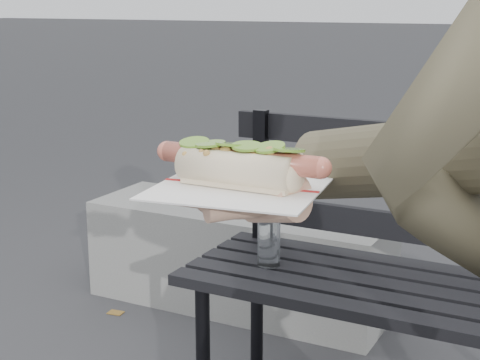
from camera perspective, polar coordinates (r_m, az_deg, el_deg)
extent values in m
cylinder|color=black|center=(2.37, 1.32, -10.46)|extent=(0.04, 0.04, 0.45)
cube|color=black|center=(1.78, 16.23, -11.17)|extent=(1.50, 0.07, 0.03)
cube|color=black|center=(1.86, 16.79, -10.08)|extent=(1.50, 0.07, 0.03)
cube|color=black|center=(1.94, 17.31, -9.08)|extent=(1.50, 0.07, 0.03)
cube|color=black|center=(2.02, 17.78, -8.17)|extent=(1.50, 0.07, 0.03)
cube|color=black|center=(2.25, 1.61, 0.15)|extent=(0.04, 0.03, 0.42)
cylinder|color=white|center=(2.03, 2.27, -4.08)|extent=(0.06, 0.06, 0.19)
cylinder|color=white|center=(2.01, 2.30, -1.23)|extent=(0.03, 0.03, 0.02)
cube|color=slate|center=(2.96, -0.06, -5.99)|extent=(1.20, 0.40, 0.40)
cylinder|color=#D8A384|center=(0.85, 2.70, -1.46)|extent=(0.09, 0.08, 0.07)
ellipsoid|color=#D8A384|center=(0.86, 0.00, -1.61)|extent=(0.10, 0.11, 0.03)
cylinder|color=#D8A384|center=(0.86, -4.16, -1.50)|extent=(0.05, 0.02, 0.02)
cylinder|color=#D8A384|center=(0.88, -3.48, -1.20)|extent=(0.05, 0.02, 0.02)
cylinder|color=#D8A384|center=(0.90, -2.83, -0.91)|extent=(0.05, 0.02, 0.02)
cylinder|color=#D8A384|center=(0.91, -2.20, -0.63)|extent=(0.05, 0.02, 0.02)
cylinder|color=#D8A384|center=(0.81, -1.16, -2.47)|extent=(0.04, 0.05, 0.02)
cube|color=white|center=(0.86, 0.00, -0.52)|extent=(0.21, 0.21, 0.00)
cube|color=#B21E1E|center=(0.86, 0.00, -0.42)|extent=(0.19, 0.03, 0.00)
cylinder|color=#CD644F|center=(0.85, 0.00, 1.64)|extent=(0.20, 0.02, 0.02)
sphere|color=#CD644F|center=(0.90, -5.66, 2.24)|extent=(0.03, 0.02, 0.02)
sphere|color=#CD644F|center=(0.81, 6.29, 0.94)|extent=(0.02, 0.02, 0.02)
sphere|color=#9E6B2D|center=(0.85, -1.06, 2.26)|extent=(0.01, 0.01, 0.01)
sphere|color=#9E6B2D|center=(0.86, -1.96, 2.35)|extent=(0.01, 0.01, 0.01)
sphere|color=#9E6B2D|center=(0.83, 3.74, 2.08)|extent=(0.01, 0.01, 0.01)
sphere|color=#9E6B2D|center=(0.86, -4.25, 1.90)|extent=(0.01, 0.01, 0.01)
sphere|color=#9E6B2D|center=(0.85, -3.00, 2.18)|extent=(0.01, 0.01, 0.01)
sphere|color=#9E6B2D|center=(0.88, -3.08, 2.16)|extent=(0.01, 0.01, 0.01)
sphere|color=#9E6B2D|center=(0.85, -0.29, 1.90)|extent=(0.01, 0.01, 0.01)
sphere|color=#9E6B2D|center=(0.86, -1.30, 2.06)|extent=(0.01, 0.01, 0.01)
sphere|color=#9E6B2D|center=(0.83, 3.71, 1.83)|extent=(0.01, 0.01, 0.01)
sphere|color=#9E6B2D|center=(0.84, 0.37, 1.74)|extent=(0.01, 0.01, 0.01)
sphere|color=#9E6B2D|center=(0.87, -0.42, 2.50)|extent=(0.01, 0.01, 0.01)
sphere|color=#9E6B2D|center=(0.87, -2.68, 2.59)|extent=(0.01, 0.01, 0.01)
sphere|color=#9E6B2D|center=(0.83, 3.98, 1.72)|extent=(0.01, 0.01, 0.01)
sphere|color=#9E6B2D|center=(0.87, -1.90, 2.69)|extent=(0.01, 0.01, 0.01)
sphere|color=#9E6B2D|center=(0.84, -2.61, 2.07)|extent=(0.01, 0.01, 0.01)
sphere|color=#9E6B2D|center=(0.83, 1.10, 1.71)|extent=(0.01, 0.01, 0.01)
sphere|color=#9E6B2D|center=(0.85, 2.01, 2.37)|extent=(0.01, 0.01, 0.01)
sphere|color=#9E6B2D|center=(0.86, -1.85, 2.41)|extent=(0.01, 0.01, 0.01)
sphere|color=#9E6B2D|center=(0.82, 1.82, 1.42)|extent=(0.01, 0.01, 0.01)
sphere|color=#9E6B2D|center=(0.87, -0.19, 2.26)|extent=(0.01, 0.01, 0.01)
sphere|color=#9E6B2D|center=(0.83, 3.31, 1.51)|extent=(0.01, 0.01, 0.01)
sphere|color=#9E6B2D|center=(0.85, -1.25, 2.27)|extent=(0.01, 0.01, 0.01)
sphere|color=#9E6B2D|center=(0.83, 2.31, 2.13)|extent=(0.01, 0.01, 0.01)
sphere|color=#9E6B2D|center=(0.86, -2.31, 2.11)|extent=(0.01, 0.01, 0.01)
sphere|color=#9E6B2D|center=(0.86, -2.20, 2.12)|extent=(0.01, 0.01, 0.01)
sphere|color=#9E6B2D|center=(0.86, -1.92, 2.29)|extent=(0.01, 0.01, 0.01)
sphere|color=#9E6B2D|center=(0.85, 2.00, 2.24)|extent=(0.01, 0.01, 0.01)
sphere|color=#9E6B2D|center=(0.89, -2.88, 2.77)|extent=(0.01, 0.01, 0.01)
cylinder|color=#679C2A|center=(0.88, -3.58, 2.94)|extent=(0.04, 0.04, 0.01)
cylinder|color=#679C2A|center=(0.86, -2.31, 2.82)|extent=(0.04, 0.04, 0.01)
cylinder|color=#679C2A|center=(0.86, -0.74, 2.77)|extent=(0.04, 0.04, 0.01)
cylinder|color=#679C2A|center=(0.84, 0.54, 2.65)|extent=(0.04, 0.04, 0.01)
cylinder|color=#679C2A|center=(0.83, 2.31, 2.56)|extent=(0.04, 0.04, 0.01)
cylinder|color=#679C2A|center=(0.82, 3.84, 2.35)|extent=(0.04, 0.04, 0.01)
cube|color=brown|center=(2.98, -9.62, -10.11)|extent=(0.06, 0.05, 0.00)
cube|color=brown|center=(3.54, -3.67, -6.02)|extent=(0.05, 0.05, 0.00)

